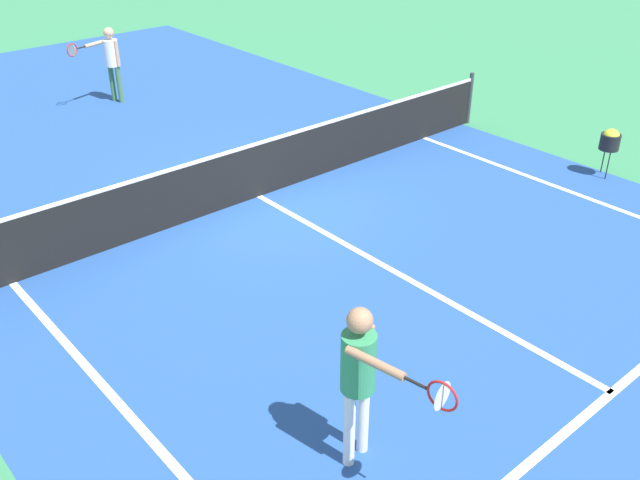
{
  "coord_description": "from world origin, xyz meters",
  "views": [
    {
      "loc": [
        -6.18,
        -8.75,
        5.17
      ],
      "look_at": [
        -1.36,
        -3.15,
        1.0
      ],
      "focal_mm": 39.64,
      "sensor_mm": 36.0,
      "label": 1
    }
  ],
  "objects_px": {
    "net": "(258,169)",
    "player_far": "(111,57)",
    "player_near": "(361,370)",
    "ball_hopper": "(610,140)"
  },
  "relations": [
    {
      "from": "net",
      "to": "player_far",
      "type": "height_order",
      "value": "player_far"
    },
    {
      "from": "player_near",
      "to": "net",
      "type": "bearing_deg",
      "value": 62.78
    },
    {
      "from": "net",
      "to": "player_near",
      "type": "relative_size",
      "value": 6.4
    },
    {
      "from": "player_near",
      "to": "ball_hopper",
      "type": "height_order",
      "value": "player_near"
    },
    {
      "from": "net",
      "to": "player_far",
      "type": "xyz_separation_m",
      "value": [
        0.5,
        6.12,
        0.54
      ]
    },
    {
      "from": "net",
      "to": "player_far",
      "type": "bearing_deg",
      "value": 85.36
    },
    {
      "from": "player_near",
      "to": "player_far",
      "type": "bearing_deg",
      "value": 74.27
    },
    {
      "from": "net",
      "to": "player_near",
      "type": "distance_m",
      "value": 5.96
    },
    {
      "from": "player_near",
      "to": "player_far",
      "type": "height_order",
      "value": "player_near"
    },
    {
      "from": "player_near",
      "to": "player_far",
      "type": "distance_m",
      "value": 11.83
    }
  ]
}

